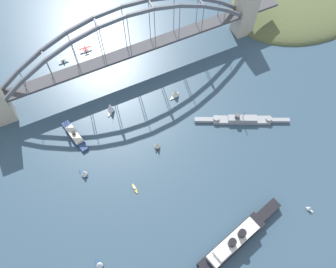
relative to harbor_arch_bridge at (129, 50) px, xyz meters
name	(u,v)px	position (x,y,z in m)	size (l,w,h in m)	color
ground_plane	(132,71)	(0.00, 0.00, -28.12)	(1400.00, 1400.00, 0.00)	#334C60
harbor_arch_bridge	(129,50)	(0.00, 0.00, 0.00)	(298.73, 16.44, 73.15)	#BCB29E
headland_west_shore	(302,0)	(-198.71, -10.16, -28.12)	(161.75, 114.74, 24.61)	#515B38
ocean_liner	(233,243)	(-4.70, 177.21, -22.55)	(93.66, 31.53, 18.24)	black
naval_cruiser	(241,120)	(-63.90, 90.34, -25.58)	(74.88, 38.38, 15.94)	gray
harbor_ferry_steamer	(75,135)	(69.97, 44.20, -25.67)	(12.96, 34.32, 8.02)	navy
seaplane_taxiing_near_bridge	(63,59)	(54.70, -38.70, -26.14)	(9.45, 7.39, 4.85)	#B7B7B2
seaplane_second_in_formation	(85,49)	(31.16, -41.30, -26.22)	(11.67, 6.83, 4.80)	#B7B7B2
small_boat_0	(83,173)	(74.05, 80.26, -23.89)	(6.69, 8.62, 8.97)	#234C8C
small_boat_2	(175,93)	(-24.11, 42.71, -23.26)	(10.56, 7.73, 10.36)	silver
small_boat_3	(157,144)	(11.48, 82.39, -23.49)	(6.56, 7.96, 9.96)	black
small_boat_4	(135,188)	(42.25, 107.91, -27.48)	(2.53, 8.60, 1.81)	gold
small_boat_5	(99,265)	(86.58, 150.42, -24.07)	(5.88, 8.38, 8.60)	#234C8C
small_boat_6	(110,107)	(33.41, 33.14, -22.43)	(8.96, 9.35, 12.41)	silver
small_boat_7	(310,208)	(-70.87, 179.43, -25.31)	(4.47, 5.94, 5.97)	silver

